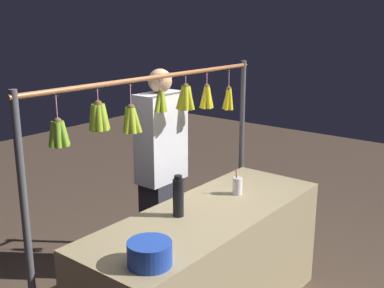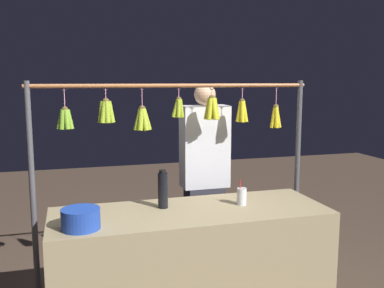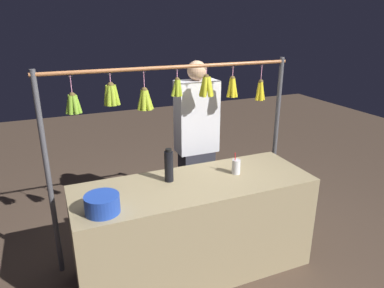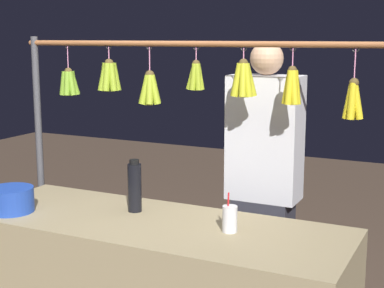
{
  "view_description": "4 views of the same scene",
  "coord_description": "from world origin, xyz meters",
  "px_view_note": "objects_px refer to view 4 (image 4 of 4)",
  "views": [
    {
      "loc": [
        2.43,
        1.78,
        2.13
      ],
      "look_at": [
        0.18,
        0.0,
        1.37
      ],
      "focal_mm": 44.35,
      "sensor_mm": 36.0,
      "label": 1
    },
    {
      "loc": [
        0.82,
        2.87,
        1.79
      ],
      "look_at": [
        -0.01,
        0.0,
        1.34
      ],
      "focal_mm": 40.07,
      "sensor_mm": 36.0,
      "label": 2
    },
    {
      "loc": [
        1.04,
        2.4,
        2.13
      ],
      "look_at": [
        0.02,
        0.0,
        1.2
      ],
      "focal_mm": 32.82,
      "sensor_mm": 36.0,
      "label": 3
    },
    {
      "loc": [
        -1.42,
        2.47,
        1.78
      ],
      "look_at": [
        -0.21,
        0.0,
        1.27
      ],
      "focal_mm": 54.64,
      "sensor_mm": 36.0,
      "label": 4
    }
  ],
  "objects_px": {
    "blue_bucket": "(11,200)",
    "drink_cup": "(230,219)",
    "water_bottle": "(135,187)",
    "vendor_person": "(264,193)"
  },
  "relations": [
    {
      "from": "water_bottle",
      "to": "drink_cup",
      "type": "relative_size",
      "value": 1.48
    },
    {
      "from": "water_bottle",
      "to": "vendor_person",
      "type": "height_order",
      "value": "vendor_person"
    },
    {
      "from": "water_bottle",
      "to": "blue_bucket",
      "type": "relative_size",
      "value": 1.17
    },
    {
      "from": "water_bottle",
      "to": "drink_cup",
      "type": "xyz_separation_m",
      "value": [
        -0.59,
        0.09,
        -0.07
      ]
    },
    {
      "from": "water_bottle",
      "to": "blue_bucket",
      "type": "xyz_separation_m",
      "value": [
        0.59,
        0.3,
        -0.07
      ]
    },
    {
      "from": "blue_bucket",
      "to": "drink_cup",
      "type": "xyz_separation_m",
      "value": [
        -1.18,
        -0.21,
        -0.0
      ]
    },
    {
      "from": "blue_bucket",
      "to": "drink_cup",
      "type": "bearing_deg",
      "value": -169.87
    },
    {
      "from": "blue_bucket",
      "to": "drink_cup",
      "type": "distance_m",
      "value": 1.2
    },
    {
      "from": "drink_cup",
      "to": "vendor_person",
      "type": "height_order",
      "value": "vendor_person"
    },
    {
      "from": "drink_cup",
      "to": "vendor_person",
      "type": "distance_m",
      "value": 0.7
    }
  ]
}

